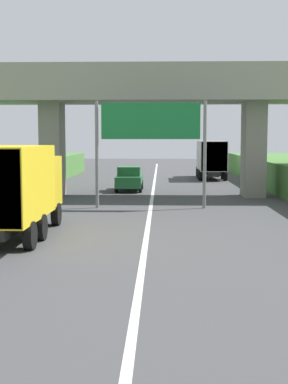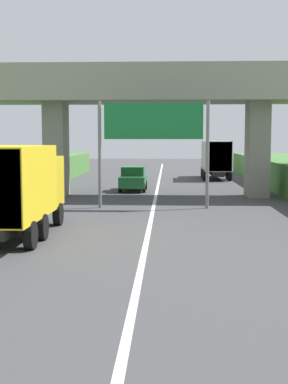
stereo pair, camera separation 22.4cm
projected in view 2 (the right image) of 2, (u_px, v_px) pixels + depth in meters
name	position (u px, v px, depth m)	size (l,w,h in m)	color
lane_centre_stripe	(152.00, 213.00, 27.11)	(0.20, 101.30, 0.01)	white
overpass_bridge	(156.00, 98.00, 34.10)	(40.00, 4.80, 8.16)	gray
overhead_highway_sign	(153.00, 129.00, 28.43)	(5.88, 0.18, 5.66)	slate
truck_white	(215.00, 158.00, 49.16)	(2.44, 7.30, 3.44)	black
truck_yellow	(17.00, 186.00, 20.28)	(2.44, 7.30, 3.44)	black
car_green	(133.00, 179.00, 38.17)	(1.86, 4.10, 1.72)	#236B38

